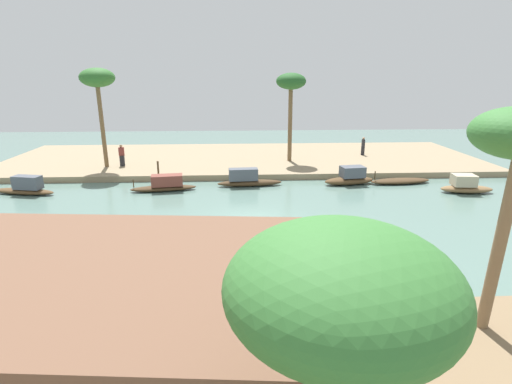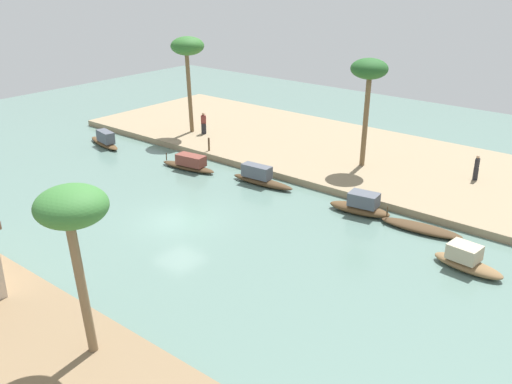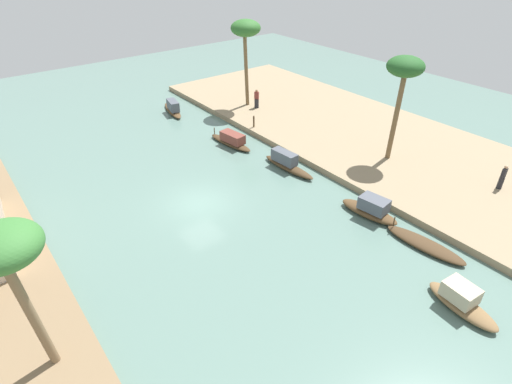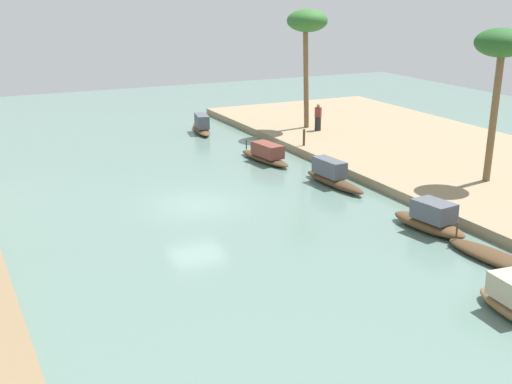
{
  "view_description": "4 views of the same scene",
  "coord_description": "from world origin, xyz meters",
  "px_view_note": "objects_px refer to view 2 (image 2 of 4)",
  "views": [
    {
      "loc": [
        0.75,
        20.47,
        7.67
      ],
      "look_at": [
        -0.47,
        -3.12,
        0.76
      ],
      "focal_mm": 28.53,
      "sensor_mm": 36.0,
      "label": 1
    },
    {
      "loc": [
        -22.08,
        19.97,
        13.71
      ],
      "look_at": [
        -1.83,
        -4.67,
        0.74
      ],
      "focal_mm": 40.5,
      "sensor_mm": 36.0,
      "label": 2
    },
    {
      "loc": [
        -19.05,
        10.32,
        14.44
      ],
      "look_at": [
        -2.4,
        -2.63,
        1.02
      ],
      "focal_mm": 28.84,
      "sensor_mm": 36.0,
      "label": 3
    },
    {
      "loc": [
        -28.19,
        10.46,
        9.75
      ],
      "look_at": [
        -2.63,
        -1.8,
        1.08
      ],
      "focal_mm": 48.43,
      "sensor_mm": 36.0,
      "label": 4
    }
  ],
  "objects_px": {
    "sampan_open_hull": "(421,228)",
    "sampan_with_tall_canopy": "(361,206)",
    "person_by_mooring": "(204,125)",
    "sampan_with_red_awning": "(105,140)",
    "palm_tree_right_short": "(72,212)",
    "palm_tree_left_far": "(187,49)",
    "mooring_post": "(209,144)",
    "sampan_foreground": "(260,178)",
    "sampan_near_left_bank": "(467,261)",
    "sampan_midstream": "(189,164)",
    "person_on_near_bank": "(476,169)",
    "palm_tree_left_near": "(369,73)"
  },
  "relations": [
    {
      "from": "sampan_midstream",
      "to": "palm_tree_right_short",
      "type": "height_order",
      "value": "palm_tree_right_short"
    },
    {
      "from": "sampan_with_red_awning",
      "to": "mooring_post",
      "type": "relative_size",
      "value": 4.47
    },
    {
      "from": "sampan_with_red_awning",
      "to": "mooring_post",
      "type": "xyz_separation_m",
      "value": [
        -8.07,
        -3.34,
        0.48
      ]
    },
    {
      "from": "person_by_mooring",
      "to": "palm_tree_left_near",
      "type": "relative_size",
      "value": 0.24
    },
    {
      "from": "person_by_mooring",
      "to": "sampan_foreground",
      "type": "bearing_deg",
      "value": 117.53
    },
    {
      "from": "sampan_with_tall_canopy",
      "to": "palm_tree_right_short",
      "type": "relative_size",
      "value": 0.59
    },
    {
      "from": "sampan_open_hull",
      "to": "sampan_near_left_bank",
      "type": "relative_size",
      "value": 1.31
    },
    {
      "from": "sampan_foreground",
      "to": "sampan_open_hull",
      "type": "relative_size",
      "value": 1.01
    },
    {
      "from": "sampan_near_left_bank",
      "to": "mooring_post",
      "type": "bearing_deg",
      "value": -6.46
    },
    {
      "from": "sampan_foreground",
      "to": "palm_tree_left_far",
      "type": "distance_m",
      "value": 13.84
    },
    {
      "from": "sampan_with_red_awning",
      "to": "person_on_near_bank",
      "type": "relative_size",
      "value": 2.65
    },
    {
      "from": "mooring_post",
      "to": "palm_tree_left_near",
      "type": "distance_m",
      "value": 12.7
    },
    {
      "from": "person_on_near_bank",
      "to": "palm_tree_right_short",
      "type": "height_order",
      "value": "palm_tree_right_short"
    },
    {
      "from": "sampan_foreground",
      "to": "sampan_with_tall_canopy",
      "type": "relative_size",
      "value": 1.22
    },
    {
      "from": "sampan_open_hull",
      "to": "person_by_mooring",
      "type": "xyz_separation_m",
      "value": [
        21.03,
        -4.91,
        0.97
      ]
    },
    {
      "from": "sampan_midstream",
      "to": "mooring_post",
      "type": "relative_size",
      "value": 4.55
    },
    {
      "from": "person_by_mooring",
      "to": "palm_tree_left_far",
      "type": "distance_m",
      "value": 6.09
    },
    {
      "from": "sampan_foreground",
      "to": "person_on_near_bank",
      "type": "bearing_deg",
      "value": -145.94
    },
    {
      "from": "mooring_post",
      "to": "sampan_near_left_bank",
      "type": "bearing_deg",
      "value": 168.0
    },
    {
      "from": "sampan_near_left_bank",
      "to": "mooring_post",
      "type": "xyz_separation_m",
      "value": [
        21.04,
        -4.47,
        0.47
      ]
    },
    {
      "from": "sampan_with_tall_canopy",
      "to": "sampan_near_left_bank",
      "type": "distance_m",
      "value": 7.52
    },
    {
      "from": "sampan_near_left_bank",
      "to": "palm_tree_left_near",
      "type": "xyz_separation_m",
      "value": [
        10.65,
        -8.88,
        6.29
      ]
    },
    {
      "from": "mooring_post",
      "to": "person_by_mooring",
      "type": "bearing_deg",
      "value": -40.99
    },
    {
      "from": "sampan_open_hull",
      "to": "palm_tree_right_short",
      "type": "distance_m",
      "value": 19.34
    },
    {
      "from": "mooring_post",
      "to": "sampan_with_red_awning",
      "type": "bearing_deg",
      "value": 22.49
    },
    {
      "from": "sampan_midstream",
      "to": "sampan_with_red_awning",
      "type": "distance_m",
      "value": 9.05
    },
    {
      "from": "sampan_foreground",
      "to": "sampan_near_left_bank",
      "type": "distance_m",
      "value": 14.68
    },
    {
      "from": "sampan_midstream",
      "to": "palm_tree_right_short",
      "type": "relative_size",
      "value": 0.7
    },
    {
      "from": "sampan_with_tall_canopy",
      "to": "palm_tree_right_short",
      "type": "height_order",
      "value": "palm_tree_right_short"
    },
    {
      "from": "sampan_foreground",
      "to": "sampan_with_tall_canopy",
      "type": "height_order",
      "value": "sampan_with_tall_canopy"
    },
    {
      "from": "person_by_mooring",
      "to": "palm_tree_left_far",
      "type": "relative_size",
      "value": 0.23
    },
    {
      "from": "sampan_with_tall_canopy",
      "to": "person_on_near_bank",
      "type": "xyz_separation_m",
      "value": [
        -3.49,
        -8.46,
        0.68
      ]
    },
    {
      "from": "sampan_with_tall_canopy",
      "to": "palm_tree_left_far",
      "type": "distance_m",
      "value": 20.25
    },
    {
      "from": "palm_tree_left_near",
      "to": "sampan_midstream",
      "type": "bearing_deg",
      "value": 38.12
    },
    {
      "from": "sampan_midstream",
      "to": "sampan_open_hull",
      "type": "bearing_deg",
      "value": 175.79
    },
    {
      "from": "sampan_open_hull",
      "to": "person_on_near_bank",
      "type": "height_order",
      "value": "person_on_near_bank"
    },
    {
      "from": "sampan_foreground",
      "to": "palm_tree_left_near",
      "type": "xyz_separation_m",
      "value": [
        -3.84,
        -6.49,
        6.27
      ]
    },
    {
      "from": "sampan_near_left_bank",
      "to": "sampan_midstream",
      "type": "bearing_deg",
      "value": 1.3
    },
    {
      "from": "sampan_foreground",
      "to": "palm_tree_left_far",
      "type": "xyz_separation_m",
      "value": [
        11.17,
        -4.77,
        6.64
      ]
    },
    {
      "from": "sampan_midstream",
      "to": "person_by_mooring",
      "type": "xyz_separation_m",
      "value": [
        4.37,
        -5.94,
        0.72
      ]
    },
    {
      "from": "mooring_post",
      "to": "palm_tree_right_short",
      "type": "height_order",
      "value": "palm_tree_right_short"
    },
    {
      "from": "sampan_midstream",
      "to": "sampan_open_hull",
      "type": "relative_size",
      "value": 0.98
    },
    {
      "from": "sampan_with_red_awning",
      "to": "sampan_open_hull",
      "type": "bearing_deg",
      "value": -164.72
    },
    {
      "from": "sampan_open_hull",
      "to": "sampan_with_tall_canopy",
      "type": "distance_m",
      "value": 3.7
    },
    {
      "from": "palm_tree_left_far",
      "to": "sampan_with_red_awning",
      "type": "bearing_deg",
      "value": 60.18
    },
    {
      "from": "sampan_foreground",
      "to": "person_by_mooring",
      "type": "bearing_deg",
      "value": -30.91
    },
    {
      "from": "mooring_post",
      "to": "sampan_foreground",
      "type": "bearing_deg",
      "value": 162.42
    },
    {
      "from": "sampan_with_tall_canopy",
      "to": "person_by_mooring",
      "type": "relative_size",
      "value": 2.16
    },
    {
      "from": "person_on_near_bank",
      "to": "palm_tree_left_near",
      "type": "distance_m",
      "value": 9.22
    },
    {
      "from": "sampan_with_red_awning",
      "to": "palm_tree_left_near",
      "type": "distance_m",
      "value": 20.99
    }
  ]
}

